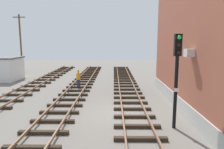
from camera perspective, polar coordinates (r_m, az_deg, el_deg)
ground_plane at (r=13.32m, az=3.22°, el=-10.86°), size 80.00×80.00×0.00m
track_near_building at (r=13.32m, az=5.94°, el=-10.31°), size 2.50×48.92×0.32m
track_centre at (r=13.71m, az=-14.42°, el=-9.99°), size 2.50×48.92×0.32m
signal_mast at (r=10.95m, az=17.52°, el=1.19°), size 0.36×0.40×4.92m
control_hut at (r=27.64m, az=-27.24°, el=1.48°), size 3.00×3.80×2.76m
parked_car_blue at (r=34.53m, az=-27.29°, el=1.97°), size 4.20×2.04×1.76m
utility_pole_far at (r=33.64m, az=-24.00°, el=8.09°), size 1.80×0.24×8.51m
track_worker_foreground at (r=20.66m, az=-9.29°, el=-1.14°), size 0.40×0.40×1.87m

